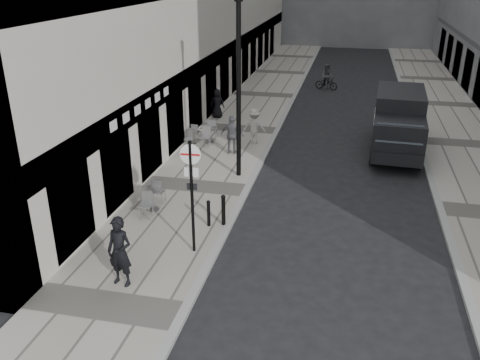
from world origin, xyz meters
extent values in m
cube|color=#9E998F|center=(-2.00, 18.00, 0.06)|extent=(4.00, 60.00, 0.12)
cube|color=#9E998F|center=(9.00, 18.00, 0.06)|extent=(4.00, 60.00, 0.12)
imported|color=black|center=(-1.96, 3.67, 1.10)|extent=(0.78, 0.58, 1.96)
cylinder|color=black|center=(-0.60, 5.71, 1.85)|extent=(0.09, 0.09, 3.46)
cylinder|color=white|center=(-0.60, 5.71, 3.19)|extent=(0.59, 0.08, 0.59)
cube|color=#B21414|center=(-0.60, 5.69, 3.19)|extent=(0.54, 0.05, 0.06)
cube|color=white|center=(-0.60, 5.74, 2.64)|extent=(0.42, 0.06, 0.28)
cylinder|color=black|center=(-0.60, 11.78, 3.53)|extent=(0.18, 0.18, 6.81)
cylinder|color=black|center=(-0.60, 7.33, 0.54)|extent=(0.11, 0.11, 0.84)
cylinder|color=black|center=(-0.15, 7.51, 0.62)|extent=(0.13, 0.13, 0.99)
cylinder|color=black|center=(4.76, 14.50, 0.42)|extent=(0.34, 0.86, 0.85)
cylinder|color=black|center=(6.61, 14.40, 0.42)|extent=(0.34, 0.86, 0.85)
cylinder|color=black|center=(4.95, 18.09, 0.42)|extent=(0.34, 0.86, 0.85)
cylinder|color=black|center=(6.81, 17.99, 0.42)|extent=(0.34, 0.86, 0.85)
cube|color=black|center=(5.84, 17.20, 1.64)|extent=(2.32, 3.92, 2.11)
cube|color=black|center=(5.68, 14.35, 1.32)|extent=(2.22, 2.02, 1.48)
cube|color=#1E2328|center=(5.64, 13.55, 1.74)|extent=(1.87, 0.47, 0.78)
imported|color=black|center=(1.85, 28.48, 0.42)|extent=(1.71, 1.09, 0.85)
imported|color=#515055|center=(1.85, 28.48, 0.94)|extent=(0.94, 0.84, 1.60)
imported|color=#595A5E|center=(-1.44, 14.18, 1.00)|extent=(1.04, 0.46, 1.75)
imported|color=#A59F98|center=(-0.74, 15.80, 0.96)|extent=(1.10, 0.64, 1.69)
imported|color=black|center=(-3.60, 19.70, 0.92)|extent=(0.81, 0.57, 1.59)
cylinder|color=#B3B3B5|center=(-3.60, 15.06, 0.13)|extent=(0.41, 0.41, 0.03)
cylinder|color=#B3B3B5|center=(-3.60, 15.06, 0.47)|extent=(0.06, 0.06, 0.68)
cylinder|color=#B3B3B5|center=(-3.60, 15.06, 0.81)|extent=(0.65, 0.65, 0.03)
cylinder|color=#A3A4A6|center=(-2.80, 8.01, 0.14)|extent=(0.45, 0.45, 0.03)
cylinder|color=#A3A4A6|center=(-2.80, 8.01, 0.51)|extent=(0.06, 0.06, 0.76)
cylinder|color=#A3A4A6|center=(-2.80, 8.01, 0.89)|extent=(0.71, 0.71, 0.03)
cylinder|color=#AEAFB1|center=(-2.86, 15.44, 0.14)|extent=(0.47, 0.47, 0.03)
cylinder|color=#AEAFB1|center=(-2.86, 15.44, 0.53)|extent=(0.06, 0.06, 0.80)
cylinder|color=#AEAFB1|center=(-2.86, 15.44, 0.93)|extent=(0.75, 0.75, 0.03)
camera|label=1|loc=(3.59, -6.82, 8.02)|focal=38.00mm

